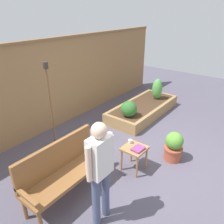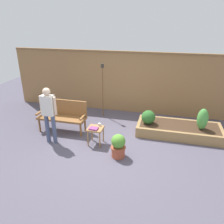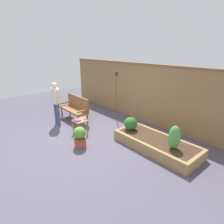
% 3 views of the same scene
% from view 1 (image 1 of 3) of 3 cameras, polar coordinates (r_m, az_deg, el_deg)
% --- Properties ---
extents(ground_plane, '(14.00, 14.00, 0.00)m').
position_cam_1_polar(ground_plane, '(4.53, 8.55, -12.70)').
color(ground_plane, '#514C5B').
extents(fence_back, '(8.40, 0.14, 2.16)m').
position_cam_1_polar(fence_back, '(5.56, -14.68, 6.91)').
color(fence_back, olive).
rests_on(fence_back, ground_plane).
extents(garden_bench, '(1.44, 0.48, 0.94)m').
position_cam_1_polar(garden_bench, '(3.60, -12.58, -13.57)').
color(garden_bench, brown).
rests_on(garden_bench, ground_plane).
extents(side_table, '(0.40, 0.40, 0.48)m').
position_cam_1_polar(side_table, '(4.12, 5.75, -10.00)').
color(side_table, '#9E7042').
rests_on(side_table, ground_plane).
extents(cup_on_table, '(0.10, 0.07, 0.08)m').
position_cam_1_polar(cup_on_table, '(4.16, 4.70, -7.53)').
color(cup_on_table, silver).
rests_on(cup_on_table, side_table).
extents(book_on_table, '(0.24, 0.19, 0.04)m').
position_cam_1_polar(book_on_table, '(4.01, 6.70, -9.34)').
color(book_on_table, '#7F3875').
rests_on(book_on_table, side_table).
extents(potted_boxwood, '(0.37, 0.37, 0.60)m').
position_cam_1_polar(potted_boxwood, '(4.56, 15.52, -8.42)').
color(potted_boxwood, '#A84C33').
rests_on(potted_boxwood, ground_plane).
extents(raised_planter_bed, '(2.40, 1.00, 0.30)m').
position_cam_1_polar(raised_planter_bed, '(6.38, 7.94, 0.79)').
color(raised_planter_bed, '#997547').
rests_on(raised_planter_bed, ground_plane).
extents(shrub_near_bench, '(0.40, 0.40, 0.40)m').
position_cam_1_polar(shrub_near_bench, '(5.49, 4.33, 0.81)').
color(shrub_near_bench, brown).
rests_on(shrub_near_bench, raised_planter_bed).
extents(shrub_far_corner, '(0.30, 0.30, 0.61)m').
position_cam_1_polar(shrub_far_corner, '(6.65, 11.49, 5.77)').
color(shrub_far_corner, brown).
rests_on(shrub_far_corner, raised_planter_bed).
extents(tiki_torch, '(0.10, 0.10, 1.83)m').
position_cam_1_polar(tiki_torch, '(4.66, -15.88, 5.16)').
color(tiki_torch, brown).
rests_on(tiki_torch, ground_plane).
extents(person_by_bench, '(0.47, 0.20, 1.56)m').
position_cam_1_polar(person_by_bench, '(2.91, -3.08, -13.72)').
color(person_by_bench, '#475170').
rests_on(person_by_bench, ground_plane).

